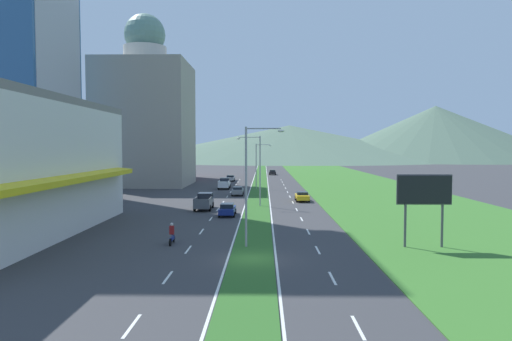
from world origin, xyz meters
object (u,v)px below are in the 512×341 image
at_px(billboard_roadside, 424,194).
at_px(car_2, 238,191).
at_px(pickup_truck_1, 204,202).
at_px(street_lamp_mid, 257,166).
at_px(street_lamp_far, 258,163).
at_px(street_lamp_near, 250,178).
at_px(pickup_truck_0, 224,184).
at_px(car_3, 227,209).
at_px(car_1, 230,178).
at_px(car_0, 302,196).
at_px(motorcycle_rider, 172,235).
at_px(office_tower, 6,2).
at_px(car_4, 273,172).

height_order(billboard_roadside, car_2, billboard_roadside).
bearing_deg(pickup_truck_1, street_lamp_mid, -64.91).
bearing_deg(street_lamp_far, street_lamp_near, -89.95).
height_order(car_2, pickup_truck_0, pickup_truck_0).
distance_m(street_lamp_near, street_lamp_mid, 25.73).
bearing_deg(street_lamp_far, car_3, -95.25).
bearing_deg(pickup_truck_1, car_3, -148.05).
bearing_deg(car_2, car_1, 6.42).
relative_size(car_0, car_1, 0.99).
bearing_deg(motorcycle_rider, street_lamp_far, -7.36).
bearing_deg(billboard_roadside, street_lamp_near, -179.89).
relative_size(car_3, pickup_truck_0, 0.82).
relative_size(office_tower, motorcycle_rider, 30.23).
bearing_deg(car_2, street_lamp_near, -175.27).
bearing_deg(car_1, street_lamp_near, -174.52).
height_order(car_1, car_3, car_3).
distance_m(street_lamp_near, street_lamp_far, 51.44).
xyz_separation_m(car_0, car_1, (-13.61, 39.64, 0.01)).
xyz_separation_m(car_2, pickup_truck_0, (-3.29, 12.09, 0.23)).
xyz_separation_m(street_lamp_far, billboard_roadside, (13.95, -51.41, -0.66)).
bearing_deg(street_lamp_mid, car_4, 87.23).
distance_m(street_lamp_near, car_2, 39.98).
distance_m(street_lamp_mid, motorcycle_rider, 26.04).
distance_m(car_0, car_2, 12.94).
xyz_separation_m(billboard_roadside, car_3, (-17.12, 16.93, -3.64)).
bearing_deg(car_4, street_lamp_mid, -2.77).
xyz_separation_m(street_lamp_near, car_3, (-3.21, 16.96, -4.84)).
distance_m(billboard_roadside, car_2, 43.25).
xyz_separation_m(street_lamp_far, car_0, (6.84, -20.02, -4.31)).
xyz_separation_m(pickup_truck_0, pickup_truck_1, (-0.12, -29.12, 0.00)).
bearing_deg(car_1, car_0, -161.05).
relative_size(car_0, motorcycle_rider, 2.15).
relative_size(street_lamp_mid, car_4, 2.25).
distance_m(car_4, pickup_truck_0, 45.46).
bearing_deg(car_3, street_lamp_mid, -21.25).
distance_m(office_tower, motorcycle_rider, 55.39).
bearing_deg(car_1, billboard_roadside, -163.74).
bearing_deg(car_4, car_2, -6.94).
distance_m(street_lamp_mid, billboard_roadside, 29.15).
bearing_deg(car_4, car_3, -4.93).
bearing_deg(pickup_truck_0, car_3, -174.49).
bearing_deg(street_lamp_far, pickup_truck_1, -102.91).
bearing_deg(office_tower, street_lamp_mid, -13.02).
distance_m(office_tower, car_4, 80.20).
xyz_separation_m(street_lamp_mid, pickup_truck_0, (-6.76, 25.91, -4.54)).
xyz_separation_m(office_tower, car_1, (32.09, 36.29, -29.72)).
bearing_deg(car_4, street_lamp_far, -4.67).
bearing_deg(car_2, motorcycle_rider, 175.12).
relative_size(street_lamp_far, car_3, 1.97).
distance_m(billboard_roadside, car_4, 96.54).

